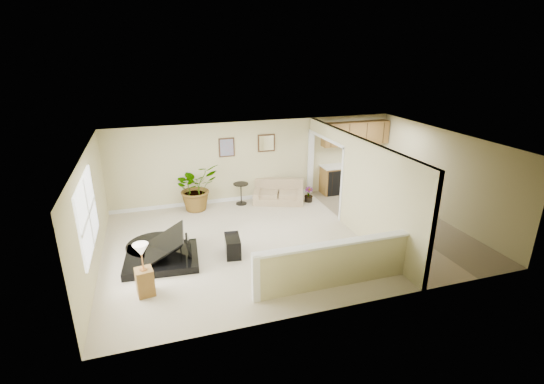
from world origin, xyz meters
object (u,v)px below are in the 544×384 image
object	(u,v)px
piano	(157,234)
lamp_stand	(144,274)
loveseat	(278,191)
small_plant	(309,196)
palm_plant	(196,187)
accent_table	(241,191)
piano_bench	(233,246)

from	to	relation	value
piano	lamp_stand	size ratio (longest dim) A/B	1.85
loveseat	small_plant	size ratio (longest dim) A/B	3.86
palm_plant	small_plant	size ratio (longest dim) A/B	3.36
piano	lamp_stand	bearing A→B (deg)	-98.62
loveseat	accent_table	bearing A→B (deg)	-164.88
piano_bench	accent_table	size ratio (longest dim) A/B	1.00
palm_plant	piano	bearing A→B (deg)	-113.78
loveseat	small_plant	bearing A→B (deg)	1.67
loveseat	small_plant	xyz separation A→B (m)	(0.91, -0.32, -0.13)
palm_plant	small_plant	world-z (taller)	palm_plant
palm_plant	small_plant	bearing A→B (deg)	-7.25
loveseat	piano	bearing A→B (deg)	-123.70
piano	loveseat	distance (m)	4.58
accent_table	palm_plant	world-z (taller)	palm_plant
loveseat	accent_table	world-z (taller)	loveseat
loveseat	lamp_stand	world-z (taller)	lamp_stand
loveseat	lamp_stand	distance (m)	5.69
small_plant	lamp_stand	size ratio (longest dim) A/B	0.43
small_plant	palm_plant	bearing A→B (deg)	172.75
lamp_stand	accent_table	bearing A→B (deg)	54.83
small_plant	accent_table	bearing A→B (deg)	167.96
piano	lamp_stand	distance (m)	1.40
piano_bench	lamp_stand	world-z (taller)	lamp_stand
accent_table	palm_plant	xyz separation A→B (m)	(-1.36, -0.00, 0.26)
accent_table	small_plant	world-z (taller)	accent_table
piano_bench	accent_table	distance (m)	3.20
piano	loveseat	world-z (taller)	piano
accent_table	palm_plant	size ratio (longest dim) A/B	0.42
piano	palm_plant	distance (m)	3.01
accent_table	small_plant	size ratio (longest dim) A/B	1.41
palm_plant	small_plant	distance (m)	3.49
lamp_stand	piano_bench	bearing A→B (deg)	28.11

